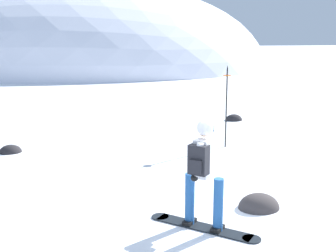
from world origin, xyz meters
name	(u,v)px	position (x,y,z in m)	size (l,w,h in m)	color
ground_plane	(227,221)	(0.00, 0.00, 0.00)	(300.00, 300.00, 0.00)	white
ridge_peak_main	(94,67)	(1.76, 37.46, 0.00)	(34.59, 31.13, 16.61)	white
snowboarder_main	(203,172)	(-0.48, -0.17, 0.92)	(1.37, 1.40, 1.71)	black
piste_marker_near	(226,101)	(1.86, 4.38, 1.24)	(0.20, 0.20, 2.19)	black
rock_dark	(259,208)	(0.74, 0.33, 0.00)	(0.73, 0.62, 0.51)	#383333
rock_mid	(234,120)	(3.67, 7.81, 0.00)	(0.62, 0.53, 0.43)	#282628
rock_small	(11,152)	(-3.70, 5.36, 0.00)	(0.57, 0.48, 0.40)	#282628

